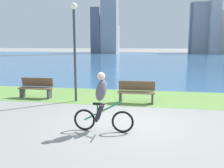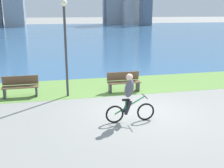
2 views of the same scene
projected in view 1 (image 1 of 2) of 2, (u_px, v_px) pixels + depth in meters
ground_plane at (127, 123)px, 7.23m from camera, size 300.00×300.00×0.00m
grass_strip_bayside at (135, 97)px, 10.77m from camera, size 120.00×3.35×0.01m
bay_water_surface at (148, 58)px, 44.06m from camera, size 300.00×65.12×0.00m
cyclist_lead at (102, 102)px, 6.40m from camera, size 1.68×0.52×1.65m
bench_near_path at (136, 92)px, 9.65m from camera, size 1.50×0.47×0.90m
bench_far_along_path at (36, 88)px, 10.61m from camera, size 1.50×0.47×0.90m
lamppost_tall at (74, 38)px, 9.59m from camera, size 0.28×0.28×4.03m
city_skyline_far_shore at (157, 20)px, 65.67m from camera, size 39.58×11.30×27.50m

